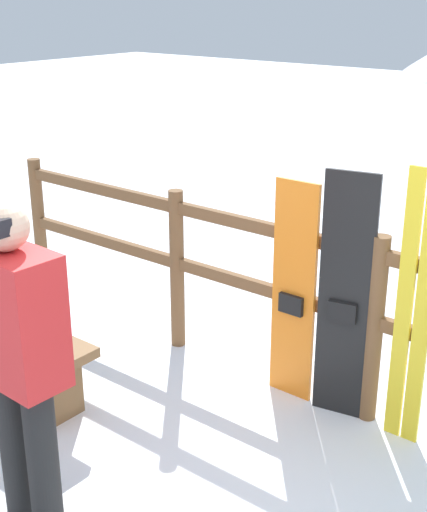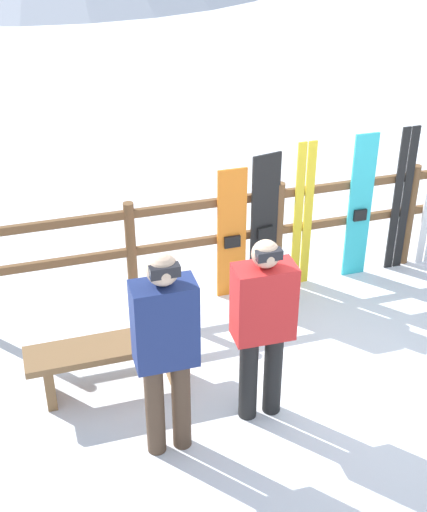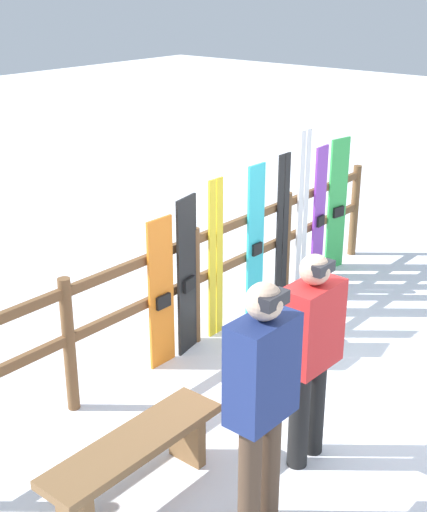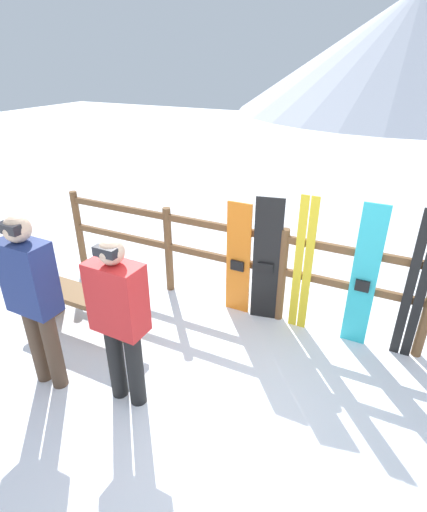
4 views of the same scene
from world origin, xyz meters
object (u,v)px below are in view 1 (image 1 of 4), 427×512
(person_red, at_px, (18,351))
(ski_pair_yellow, at_px, (413,311))
(snowboard_black_stripe, at_px, (345,300))
(snowboard_orange, at_px, (294,293))
(bench, at_px, (4,342))

(person_red, distance_m, ski_pair_yellow, 2.05)
(person_red, relative_size, ski_pair_yellow, 1.01)
(snowboard_black_stripe, bearing_deg, snowboard_orange, -179.98)
(snowboard_orange, height_order, ski_pair_yellow, ski_pair_yellow)
(snowboard_black_stripe, height_order, ski_pair_yellow, ski_pair_yellow)
(bench, xyz_separation_m, snowboard_black_stripe, (1.75, 1.09, 0.40))
(person_red, distance_m, snowboard_orange, 1.78)
(person_red, xyz_separation_m, ski_pair_yellow, (1.08, 1.74, -0.13))
(snowboard_black_stripe, bearing_deg, bench, -148.04)
(snowboard_black_stripe, xyz_separation_m, ski_pair_yellow, (0.41, 0.00, 0.04))
(snowboard_orange, xyz_separation_m, snowboard_black_stripe, (0.34, 0.00, 0.05))
(snowboard_black_stripe, bearing_deg, person_red, -111.12)
(bench, relative_size, person_red, 0.87)
(bench, xyz_separation_m, snowboard_orange, (1.41, 1.09, 0.35))
(person_red, relative_size, snowboard_orange, 1.15)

